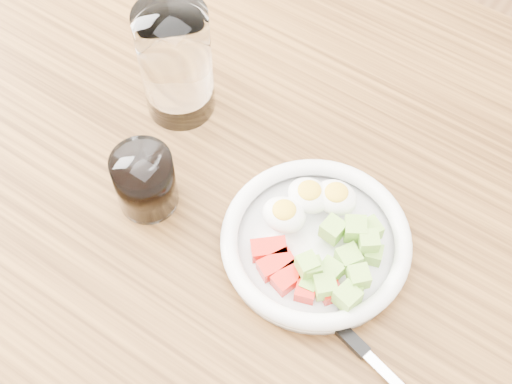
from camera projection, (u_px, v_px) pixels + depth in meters
dining_table at (258, 256)px, 0.89m from camera, size 1.50×0.90×0.77m
bowl at (316, 240)px, 0.77m from camera, size 0.21×0.21×0.05m
fork at (351, 339)px, 0.72m from camera, size 0.20×0.06×0.01m
water_glass at (176, 63)px, 0.82m from camera, size 0.08×0.08×0.15m
coffee_glass at (145, 181)px, 0.78m from camera, size 0.07×0.07×0.08m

